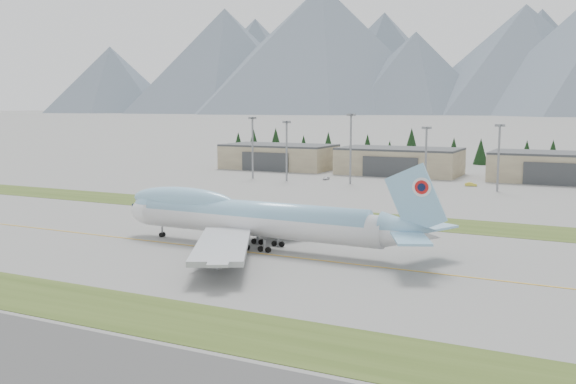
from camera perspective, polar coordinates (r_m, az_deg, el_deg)
The scene contains 13 objects.
ground at distance 121.87m, azimuth -3.30°, elevation -5.40°, with size 7000.00×7000.00×0.00m, color slate.
grass_strip_near at distance 91.85m, azimuth -15.17°, elevation -10.03°, with size 400.00×14.00×0.08m, color #384D1B.
grass_strip_far at distance 161.83m, azimuth 4.53°, elevation -2.17°, with size 400.00×18.00×0.08m, color #384D1B.
taxiway_line_main at distance 121.87m, azimuth -3.30°, elevation -5.40°, with size 400.00×0.40×0.02m, color gold.
boeing_747_freighter at distance 125.12m, azimuth -3.07°, elevation -2.29°, with size 67.77×58.99×17.99m.
hangar_left at distance 284.84m, azimuth -0.82°, elevation 3.18°, with size 48.00×26.60×10.80m.
hangar_center at distance 264.65m, azimuth 9.88°, elevation 2.73°, with size 48.00×26.60×10.80m.
hangar_right at distance 254.64m, azimuth 22.96°, elevation 2.05°, with size 48.00×26.60×10.80m.
floodlight_masts at distance 223.16m, azimuth 8.99°, elevation 4.50°, with size 122.03×8.23×24.91m.
service_vehicle_a at distance 241.86m, azimuth 3.42°, elevation 1.09°, with size 1.48×3.67×1.25m, color silver.
service_vehicle_b at distance 230.74m, azimuth 15.94°, elevation 0.50°, with size 1.47×4.17×1.38m, color gold.
service_vehicle_c at distance 245.11m, azimuth 22.99°, elevation 0.58°, with size 1.80×4.44×1.29m, color #B8B9BE.
conifer_belt at distance 322.94m, azimuth 14.06°, elevation 3.75°, with size 267.77×15.50×16.91m.
Camera 1 is at (58.32, -103.44, 27.42)m, focal length 40.00 mm.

